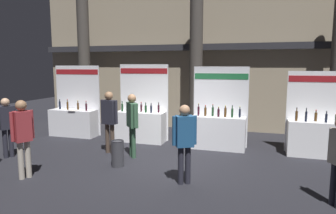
% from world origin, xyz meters
% --- Properties ---
extents(ground_plane, '(27.48, 27.48, 0.00)m').
position_xyz_m(ground_plane, '(0.00, 0.00, 0.00)').
color(ground_plane, black).
extents(hall_colonnade, '(13.74, 1.38, 5.90)m').
position_xyz_m(hall_colonnade, '(0.00, 4.30, 2.90)').
color(hall_colonnade, gray).
rests_on(hall_colonnade, ground_plane).
extents(exhibitor_booth_0, '(1.80, 0.70, 2.54)m').
position_xyz_m(exhibitor_booth_0, '(-4.16, 1.84, 0.61)').
color(exhibitor_booth_0, white).
rests_on(exhibitor_booth_0, ground_plane).
extents(exhibitor_booth_1, '(1.74, 0.66, 2.59)m').
position_xyz_m(exhibitor_booth_1, '(-1.51, 1.78, 0.63)').
color(exhibitor_booth_1, white).
rests_on(exhibitor_booth_1, ground_plane).
extents(exhibitor_booth_2, '(1.70, 0.66, 2.52)m').
position_xyz_m(exhibitor_booth_2, '(1.11, 1.65, 0.62)').
color(exhibitor_booth_2, white).
rests_on(exhibitor_booth_2, ground_plane).
extents(exhibitor_booth_3, '(1.52, 0.66, 2.39)m').
position_xyz_m(exhibitor_booth_3, '(3.81, 1.66, 0.61)').
color(exhibitor_booth_3, white).
rests_on(exhibitor_booth_3, ground_plane).
extents(trash_bin, '(0.32, 0.32, 0.67)m').
position_xyz_m(trash_bin, '(-1.11, -0.81, 0.34)').
color(trash_bin, '#38383D').
rests_on(trash_bin, ground_plane).
extents(visitor_1, '(0.38, 0.47, 1.79)m').
position_xyz_m(visitor_1, '(-2.76, -2.17, 1.07)').
color(visitor_1, '#ADA393').
rests_on(visitor_1, ground_plane).
extents(visitor_2, '(0.37, 0.48, 1.67)m').
position_xyz_m(visitor_2, '(-4.36, -1.01, 0.99)').
color(visitor_2, '#23232D').
rests_on(visitor_2, ground_plane).
extents(visitor_3, '(0.45, 0.50, 1.78)m').
position_xyz_m(visitor_3, '(-1.06, 0.03, 1.07)').
color(visitor_3, '#33563D').
rests_on(visitor_3, ground_plane).
extents(visitor_5, '(0.59, 0.33, 1.81)m').
position_xyz_m(visitor_5, '(-1.85, 0.19, 1.10)').
color(visitor_5, '#47382D').
rests_on(visitor_5, ground_plane).
extents(visitor_6, '(0.48, 0.40, 1.73)m').
position_xyz_m(visitor_6, '(0.78, -1.43, 1.04)').
color(visitor_6, '#23232D').
rests_on(visitor_6, ground_plane).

